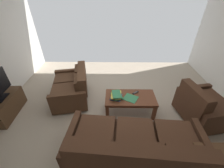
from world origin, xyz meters
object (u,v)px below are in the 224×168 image
at_px(sofa_main, 135,149).
at_px(armchair_side, 202,107).
at_px(end_table, 218,163).
at_px(tv_remote, 135,93).
at_px(tv_stand, 5,106).
at_px(book_stack, 116,96).
at_px(loose_magazine, 131,98).
at_px(coffee_table, 130,99).
at_px(coffee_mug, 217,155).
at_px(loveseat_near, 72,87).

height_order(sofa_main, armchair_side, armchair_side).
height_order(end_table, tv_remote, end_table).
bearing_deg(tv_stand, tv_remote, -175.16).
xyz_separation_m(end_table, book_stack, (1.33, -1.39, 0.02)).
distance_m(armchair_side, book_stack, 1.80).
relative_size(end_table, book_stack, 1.77).
distance_m(tv_stand, book_stack, 2.48).
bearing_deg(sofa_main, loose_magazine, -91.97).
bearing_deg(coffee_table, armchair_side, 172.20).
relative_size(end_table, coffee_mug, 5.61).
height_order(end_table, armchair_side, armchair_side).
distance_m(book_stack, tv_remote, 0.47).
distance_m(sofa_main, coffee_mug, 1.06).
xyz_separation_m(armchair_side, book_stack, (1.79, -0.18, 0.14)).
relative_size(sofa_main, loveseat_near, 1.62).
bearing_deg(armchair_side, coffee_mug, 66.65).
xyz_separation_m(sofa_main, loose_magazine, (-0.04, -1.11, 0.08)).
bearing_deg(end_table, loose_magazine, -53.22).
relative_size(loveseat_near, end_table, 2.31).
bearing_deg(tv_stand, end_table, 160.98).
bearing_deg(loveseat_near, book_stack, 155.19).
xyz_separation_m(coffee_table, tv_remote, (-0.13, -0.14, 0.08)).
bearing_deg(end_table, loveseat_near, -37.98).
xyz_separation_m(sofa_main, coffee_table, (-0.04, -1.15, 0.01)).
relative_size(tv_stand, coffee_mug, 9.26).
distance_m(coffee_mug, book_stack, 1.86).
relative_size(book_stack, loose_magazine, 1.15).
distance_m(book_stack, loose_magazine, 0.31).
height_order(loveseat_near, coffee_mug, loveseat_near).
bearing_deg(tv_stand, coffee_mug, 161.28).
xyz_separation_m(tv_stand, loose_magazine, (-2.77, -0.06, 0.21)).
xyz_separation_m(end_table, armchair_side, (-0.45, -1.21, -0.12)).
bearing_deg(tv_stand, loveseat_near, -156.79).
bearing_deg(sofa_main, end_table, 166.09).
xyz_separation_m(coffee_table, tv_stand, (2.77, 0.11, -0.14)).
distance_m(loveseat_near, book_stack, 1.21).
bearing_deg(book_stack, coffee_table, -175.33).
bearing_deg(loveseat_near, loose_magazine, 159.45).
relative_size(coffee_table, loose_magazine, 3.89).
distance_m(coffee_table, end_table, 1.75).
height_order(tv_stand, coffee_mug, coffee_mug).
height_order(end_table, tv_stand, end_table).
bearing_deg(tv_remote, tv_stand, 4.84).
height_order(sofa_main, coffee_table, sofa_main).
xyz_separation_m(end_table, loose_magazine, (1.02, -1.37, -0.03)).
bearing_deg(book_stack, tv_remote, -159.27).
height_order(tv_stand, book_stack, book_stack).
bearing_deg(loose_magazine, armchair_side, 112.45).
xyz_separation_m(sofa_main, coffee_mug, (-1.01, 0.22, 0.26)).
height_order(coffee_table, end_table, end_table).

